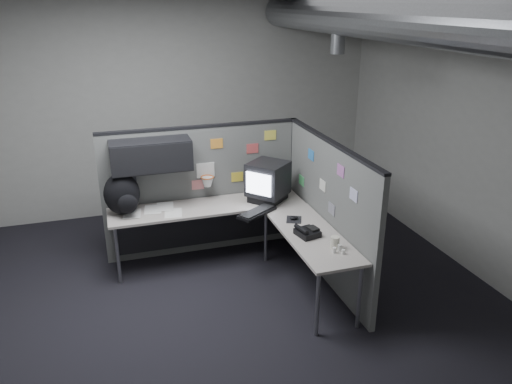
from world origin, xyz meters
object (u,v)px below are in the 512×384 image
object	(u,v)px
monitor	(268,181)
backpack	(122,195)
keyboard	(257,212)
desk	(234,221)
phone	(307,232)

from	to	relation	value
monitor	backpack	bearing A→B (deg)	-179.47
backpack	keyboard	bearing A→B (deg)	-13.57
monitor	backpack	size ratio (longest dim) A/B	1.21
desk	phone	world-z (taller)	phone
desk	keyboard	xyz separation A→B (m)	(0.25, -0.13, 0.14)
monitor	backpack	xyz separation A→B (m)	(-1.70, 0.09, -0.01)
monitor	phone	distance (m)	1.07
phone	monitor	bearing A→B (deg)	91.99
desk	backpack	world-z (taller)	backpack
monitor	keyboard	bearing A→B (deg)	-121.42
phone	desk	bearing A→B (deg)	122.72
keyboard	backpack	distance (m)	1.53
phone	backpack	xyz separation A→B (m)	(-1.77, 1.13, 0.20)
desk	keyboard	distance (m)	0.31
keyboard	desk	bearing A→B (deg)	164.90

